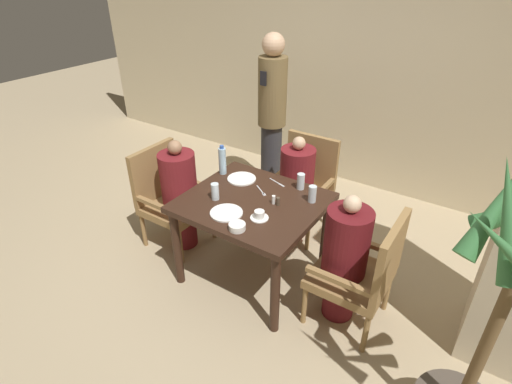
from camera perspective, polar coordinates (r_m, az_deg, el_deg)
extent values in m
plane|color=tan|center=(3.57, -0.43, -11.54)|extent=(16.00, 16.00, 0.00)
cube|color=beige|center=(4.65, 14.76, 17.29)|extent=(8.00, 0.06, 2.80)
cube|color=#331E14|center=(3.13, -0.48, -1.55)|extent=(1.05, 0.95, 0.05)
cylinder|color=#331E14|center=(3.34, -11.22, -7.84)|extent=(0.07, 0.07, 0.71)
cylinder|color=#331E14|center=(2.89, 2.74, -14.35)|extent=(0.07, 0.07, 0.71)
cylinder|color=#331E14|center=(3.84, -2.78, -1.54)|extent=(0.07, 0.07, 0.71)
cylinder|color=#331E14|center=(3.47, 9.87, -6.05)|extent=(0.07, 0.07, 0.71)
cube|color=olive|center=(3.78, -11.23, -2.14)|extent=(0.53, 0.53, 0.07)
cube|color=olive|center=(3.80, -14.35, 2.70)|extent=(0.05, 0.53, 0.51)
cube|color=olive|center=(3.85, -8.98, 1.43)|extent=(0.48, 0.04, 0.04)
cube|color=olive|center=(3.56, -14.16, -1.80)|extent=(0.48, 0.04, 0.04)
cylinder|color=olive|center=(3.90, -6.05, -4.25)|extent=(0.04, 0.04, 0.35)
cylinder|color=olive|center=(3.63, -10.72, -7.74)|extent=(0.04, 0.04, 0.35)
cylinder|color=olive|center=(4.17, -11.08, -2.16)|extent=(0.04, 0.04, 0.35)
cylinder|color=olive|center=(3.92, -15.77, -5.23)|extent=(0.04, 0.04, 0.35)
cylinder|color=maroon|center=(3.84, -10.31, -4.63)|extent=(0.24, 0.24, 0.42)
cylinder|color=maroon|center=(3.59, -11.00, 1.56)|extent=(0.32, 0.32, 0.52)
sphere|color=#997051|center=(3.45, -11.53, 6.26)|extent=(0.12, 0.12, 0.12)
cube|color=olive|center=(3.90, 6.11, -0.60)|extent=(0.53, 0.53, 0.07)
cube|color=olive|center=(3.95, 8.02, 4.56)|extent=(0.53, 0.05, 0.51)
cube|color=olive|center=(3.73, 9.54, 0.36)|extent=(0.04, 0.48, 0.04)
cube|color=olive|center=(3.92, 3.08, 2.36)|extent=(0.04, 0.48, 0.04)
cylinder|color=olive|center=(3.75, 7.40, -5.94)|extent=(0.04, 0.04, 0.35)
cylinder|color=olive|center=(3.94, 1.30, -3.74)|extent=(0.04, 0.04, 0.35)
cylinder|color=olive|center=(4.11, 10.38, -2.64)|extent=(0.04, 0.04, 0.35)
cylinder|color=olive|center=(4.28, 4.67, -0.77)|extent=(0.04, 0.04, 0.35)
cylinder|color=maroon|center=(3.95, 5.56, -3.17)|extent=(0.24, 0.24, 0.42)
cylinder|color=maroon|center=(3.71, 5.90, 2.67)|extent=(0.32, 0.32, 0.49)
sphere|color=tan|center=(3.58, 6.16, 6.95)|extent=(0.12, 0.12, 0.12)
cube|color=olive|center=(3.04, 13.27, -11.75)|extent=(0.53, 0.53, 0.07)
cube|color=olive|center=(2.81, 18.62, -8.94)|extent=(0.05, 0.53, 0.51)
cube|color=olive|center=(2.76, 11.72, -12.33)|extent=(0.48, 0.04, 0.04)
cube|color=olive|center=(3.13, 15.28, -7.02)|extent=(0.48, 0.04, 0.04)
cylinder|color=olive|center=(3.09, 6.92, -15.71)|extent=(0.04, 0.04, 0.35)
cylinder|color=olive|center=(3.40, 10.63, -10.77)|extent=(0.04, 0.04, 0.35)
cylinder|color=olive|center=(2.99, 15.37, -18.89)|extent=(0.04, 0.04, 0.35)
cylinder|color=olive|center=(3.31, 18.22, -13.39)|extent=(0.04, 0.04, 0.35)
cylinder|color=#5B1419|center=(3.17, 11.85, -13.76)|extent=(0.24, 0.24, 0.42)
cylinder|color=#5B1419|center=(2.87, 12.84, -7.05)|extent=(0.32, 0.32, 0.51)
sphere|color=beige|center=(2.69, 13.60, -1.69)|extent=(0.12, 0.12, 0.12)
cylinder|color=#2D2D33|center=(4.54, 2.16, 4.72)|extent=(0.23, 0.23, 0.83)
cylinder|color=brown|center=(4.26, 2.37, 14.10)|extent=(0.30, 0.30, 0.71)
sphere|color=tan|center=(4.15, 2.52, 20.33)|extent=(0.23, 0.23, 0.23)
cube|color=black|center=(4.06, 1.04, 15.90)|extent=(0.07, 0.01, 0.14)
cylinder|color=brown|center=(2.30, 30.01, -18.40)|extent=(0.06, 0.06, 1.02)
cone|color=#38753D|center=(1.93, 31.17, -1.80)|extent=(0.24, 0.41, 0.44)
cone|color=#38753D|center=(1.80, 32.40, -3.48)|extent=(0.28, 0.34, 0.48)
cylinder|color=white|center=(3.40, -2.06, 1.90)|extent=(0.24, 0.24, 0.01)
cylinder|color=white|center=(2.96, -4.25, -2.99)|extent=(0.24, 0.24, 0.01)
cylinder|color=white|center=(2.90, 0.48, -3.71)|extent=(0.14, 0.14, 0.01)
cylinder|color=white|center=(2.88, 0.49, -3.20)|extent=(0.08, 0.08, 0.05)
cylinder|color=white|center=(2.78, -2.71, -4.96)|extent=(0.12, 0.12, 0.05)
cylinder|color=#A3C6DB|center=(3.46, -4.82, 4.44)|extent=(0.06, 0.06, 0.24)
cylinder|color=#3359B2|center=(3.41, -4.92, 6.43)|extent=(0.04, 0.04, 0.03)
cylinder|color=silver|center=(3.26, 6.41, 1.52)|extent=(0.06, 0.06, 0.13)
cylinder|color=silver|center=(3.11, -5.87, 0.07)|extent=(0.06, 0.06, 0.13)
cylinder|color=silver|center=(3.09, 8.05, -0.28)|extent=(0.06, 0.06, 0.13)
cylinder|color=white|center=(3.06, 2.52, -1.11)|extent=(0.03, 0.03, 0.07)
cylinder|color=#4C3D2D|center=(3.04, 3.15, -1.35)|extent=(0.03, 0.03, 0.07)
cube|color=silver|center=(3.24, 0.63, 0.30)|extent=(0.13, 0.10, 0.00)
cube|color=silver|center=(3.18, 1.15, -0.35)|extent=(0.04, 0.04, 0.00)
cube|color=silver|center=(3.37, 2.81, 1.48)|extent=(0.15, 0.06, 0.00)
cube|color=silver|center=(3.32, 3.68, 0.98)|extent=(0.06, 0.03, 0.00)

